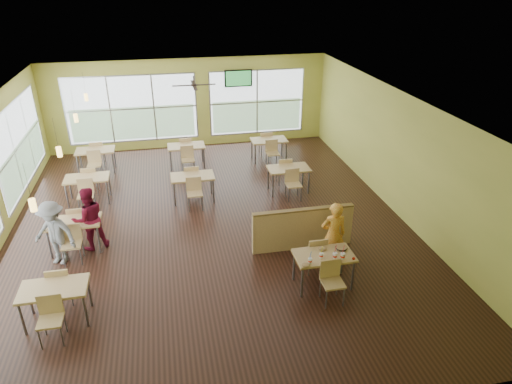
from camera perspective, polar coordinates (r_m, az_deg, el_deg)
room at (r=11.23m, az=-6.07°, el=3.08°), size 12.00×12.04×3.20m
window_bays at (r=14.21m, az=-18.18°, el=6.38°), size 9.24×10.24×2.38m
main_table at (r=9.51m, az=8.48°, el=-8.34°), size 1.22×1.52×0.87m
half_wall_divider at (r=10.72m, az=5.86°, el=-4.56°), size 2.40×0.14×1.04m
dining_tables at (r=13.14m, az=-11.25°, el=1.64°), size 6.92×8.72×0.87m
pendant_lights at (r=11.74m, az=-22.46°, el=6.71°), size 0.11×7.31×0.86m
ceiling_fan at (r=13.67m, az=-7.77°, el=13.13°), size 1.25×1.25×0.29m
tv_backwall at (r=16.80m, az=-2.22°, el=14.02°), size 1.00×0.07×0.60m
man_plaid at (r=10.07m, az=9.63°, el=-5.32°), size 0.58×0.39×1.56m
patron_maroon at (r=11.24m, az=-20.18°, el=-3.16°), size 0.92×0.82×1.55m
patron_grey at (r=10.96m, az=-23.90°, el=-4.73°), size 1.13×0.92×1.52m
cup_blue at (r=9.12m, az=6.78°, el=-8.52°), size 0.08×0.08×0.30m
cup_yellow at (r=9.30m, az=8.17°, el=-7.84°), size 0.08×0.08×0.30m
cup_red_near at (r=9.32m, az=9.84°, el=-7.84°), size 0.10×0.10×0.35m
cup_red_far at (r=9.33m, az=10.79°, el=-7.86°), size 0.10×0.10×0.36m
food_basket at (r=9.66m, az=10.62°, el=-6.87°), size 0.25×0.25×0.06m
ketchup_cup at (r=9.41m, az=12.11°, el=-8.13°), size 0.06×0.06×0.03m
wrapper_left at (r=9.06m, az=6.23°, el=-9.05°), size 0.21×0.20×0.04m
wrapper_mid at (r=9.59m, az=8.29°, el=-7.00°), size 0.21×0.20×0.05m
wrapper_right at (r=9.27m, az=10.31°, el=-8.50°), size 0.13×0.12×0.03m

